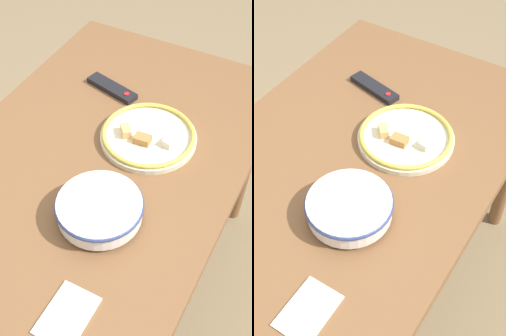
% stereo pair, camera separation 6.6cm
% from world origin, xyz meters
% --- Properties ---
extents(ground_plane, '(8.00, 8.00, 0.00)m').
position_xyz_m(ground_plane, '(0.00, 0.00, 0.00)').
color(ground_plane, '#7F6B4C').
extents(dining_table, '(1.59, 0.86, 0.78)m').
position_xyz_m(dining_table, '(0.00, 0.00, 0.69)').
color(dining_table, brown).
rests_on(dining_table, ground_plane).
extents(noodle_bowl, '(0.24, 0.24, 0.07)m').
position_xyz_m(noodle_bowl, '(-0.08, -0.12, 0.82)').
color(noodle_bowl, silver).
rests_on(noodle_bowl, dining_table).
extents(food_plate, '(0.31, 0.31, 0.05)m').
position_xyz_m(food_plate, '(0.26, -0.10, 0.79)').
color(food_plate, beige).
rests_on(food_plate, dining_table).
extents(tv_remote, '(0.10, 0.20, 0.02)m').
position_xyz_m(tv_remote, '(0.42, 0.12, 0.79)').
color(tv_remote, black).
rests_on(tv_remote, dining_table).
extents(folded_napkin, '(0.15, 0.10, 0.01)m').
position_xyz_m(folded_napkin, '(-0.36, -0.19, 0.78)').
color(folded_napkin, white).
rests_on(folded_napkin, dining_table).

